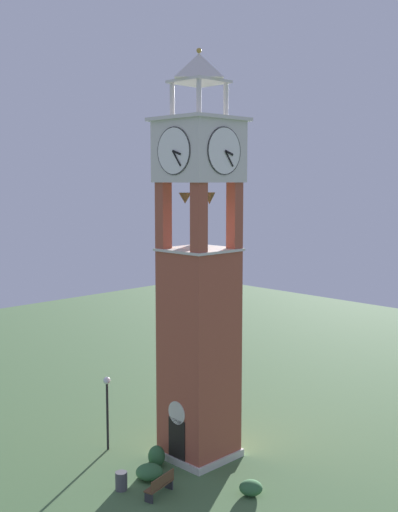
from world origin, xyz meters
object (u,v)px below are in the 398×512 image
object	(u,v)px
clock_tower	(199,291)
park_bench	(160,485)
lamp_post	(107,399)
trash_bin	(121,481)

from	to	relation	value
clock_tower	park_bench	world-z (taller)	clock_tower
park_bench	lamp_post	xyz separation A→B (m)	(-5.37, 1.27, 2.10)
lamp_post	trash_bin	bearing A→B (deg)	-29.15
clock_tower	park_bench	distance (m)	8.75
clock_tower	trash_bin	size ratio (longest dim) A/B	24.03
clock_tower	lamp_post	xyz separation A→B (m)	(-3.73, -2.68, -5.53)
clock_tower	trash_bin	world-z (taller)	clock_tower
clock_tower	lamp_post	bearing A→B (deg)	-144.29
trash_bin	clock_tower	bearing A→B (deg)	90.62
clock_tower	park_bench	bearing A→B (deg)	-67.39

